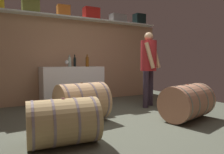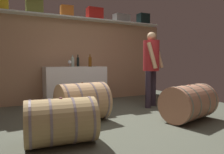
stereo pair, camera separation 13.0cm
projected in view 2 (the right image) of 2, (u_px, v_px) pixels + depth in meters
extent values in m
cube|color=#515647|center=(113.00, 118.00, 3.81)|extent=(6.06, 8.24, 0.02)
cube|color=tan|center=(80.00, 61.00, 5.42)|extent=(4.86, 0.10, 2.05)
cube|color=silver|center=(82.00, 19.00, 5.21)|extent=(4.47, 0.40, 0.03)
cube|color=olive|center=(34.00, 6.00, 4.70)|extent=(0.36, 0.28, 0.33)
cube|color=orange|center=(67.00, 11.00, 5.03)|extent=(0.31, 0.26, 0.26)
cube|color=red|center=(95.00, 14.00, 5.35)|extent=(0.40, 0.25, 0.29)
cube|color=gray|center=(121.00, 18.00, 5.71)|extent=(0.45, 0.26, 0.21)
cube|color=black|center=(143.00, 19.00, 6.02)|extent=(0.31, 0.25, 0.30)
cube|color=white|center=(75.00, 85.00, 5.03)|extent=(1.44, 0.58, 0.89)
cylinder|color=brown|center=(90.00, 63.00, 4.98)|extent=(0.08, 0.08, 0.20)
sphere|color=brown|center=(90.00, 58.00, 4.97)|extent=(0.07, 0.07, 0.07)
cylinder|color=brown|center=(90.00, 56.00, 4.96)|extent=(0.03, 0.03, 0.07)
cylinder|color=#ABC4B5|center=(73.00, 63.00, 4.94)|extent=(0.08, 0.08, 0.19)
sphere|color=#ABC4B5|center=(73.00, 58.00, 4.93)|extent=(0.07, 0.07, 0.07)
cylinder|color=#ABC4B5|center=(73.00, 56.00, 4.93)|extent=(0.03, 0.03, 0.07)
cylinder|color=black|center=(78.00, 63.00, 5.19)|extent=(0.06, 0.06, 0.19)
sphere|color=black|center=(78.00, 58.00, 5.18)|extent=(0.06, 0.06, 0.06)
cylinder|color=black|center=(78.00, 56.00, 5.18)|extent=(0.02, 0.02, 0.08)
cylinder|color=white|center=(70.00, 67.00, 4.80)|extent=(0.07, 0.07, 0.00)
cylinder|color=white|center=(70.00, 65.00, 4.80)|extent=(0.01, 0.01, 0.07)
sphere|color=white|center=(70.00, 62.00, 4.79)|extent=(0.09, 0.09, 0.09)
sphere|color=maroon|center=(70.00, 63.00, 4.79)|extent=(0.05, 0.05, 0.05)
cylinder|color=#AC7356|center=(189.00, 103.00, 3.59)|extent=(1.05, 0.80, 0.60)
cylinder|color=slate|center=(176.00, 106.00, 3.34)|extent=(0.17, 0.60, 0.61)
cylinder|color=slate|center=(184.00, 104.00, 3.49)|extent=(0.17, 0.60, 0.61)
cylinder|color=slate|center=(193.00, 101.00, 3.69)|extent=(0.17, 0.60, 0.61)
cylinder|color=slate|center=(200.00, 100.00, 3.84)|extent=(0.17, 0.60, 0.61)
cylinder|color=brown|center=(189.00, 85.00, 3.57)|extent=(0.04, 0.04, 0.01)
cylinder|color=tan|center=(82.00, 102.00, 3.53)|extent=(0.87, 0.72, 0.64)
cylinder|color=slate|center=(63.00, 104.00, 3.35)|extent=(0.10, 0.65, 0.66)
cylinder|color=slate|center=(75.00, 103.00, 3.46)|extent=(0.10, 0.65, 0.66)
cylinder|color=slate|center=(89.00, 101.00, 3.60)|extent=(0.10, 0.65, 0.66)
cylinder|color=slate|center=(100.00, 100.00, 3.71)|extent=(0.10, 0.65, 0.66)
cylinder|color=brown|center=(82.00, 83.00, 3.51)|extent=(0.04, 0.04, 0.01)
cylinder|color=tan|center=(61.00, 121.00, 2.54)|extent=(0.88, 0.64, 0.56)
cylinder|color=slate|center=(30.00, 124.00, 2.41)|extent=(0.09, 0.57, 0.57)
cylinder|color=slate|center=(50.00, 122.00, 2.49)|extent=(0.09, 0.57, 0.57)
cylinder|color=slate|center=(72.00, 120.00, 2.58)|extent=(0.09, 0.57, 0.57)
cylinder|color=slate|center=(89.00, 119.00, 2.66)|extent=(0.09, 0.57, 0.57)
cylinder|color=#854550|center=(61.00, 98.00, 2.52)|extent=(0.04, 0.04, 0.01)
cylinder|color=#302633|center=(148.00, 90.00, 4.54)|extent=(0.12, 0.12, 0.81)
cylinder|color=#302633|center=(153.00, 88.00, 4.79)|extent=(0.12, 0.12, 0.81)
cylinder|color=#A82629|center=(151.00, 56.00, 4.61)|extent=(0.35, 0.35, 0.67)
sphere|color=tan|center=(151.00, 37.00, 4.58)|extent=(0.19, 0.19, 0.19)
cylinder|color=tan|center=(152.00, 55.00, 4.39)|extent=(0.20, 0.25, 0.56)
cylinder|color=tan|center=(159.00, 56.00, 4.73)|extent=(0.19, 0.24, 0.56)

